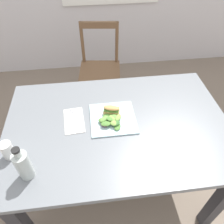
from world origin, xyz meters
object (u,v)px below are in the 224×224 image
at_px(plate_lunch, 113,118).
at_px(cup_extra_side, 8,150).
at_px(sandwich_half_front, 111,110).
at_px(fork_on_napkin, 74,118).
at_px(dining_table, 117,136).
at_px(bottle_cold_brew, 24,166).
at_px(chair_wooden_far, 100,69).

bearing_deg(plate_lunch, cup_extra_side, -160.96).
distance_m(plate_lunch, cup_extra_side, 0.59).
bearing_deg(sandwich_half_front, fork_on_napkin, -177.50).
distance_m(fork_on_napkin, cup_extra_side, 0.40).
bearing_deg(fork_on_napkin, dining_table, -15.76).
bearing_deg(bottle_cold_brew, cup_extra_side, 131.61).
relative_size(plate_lunch, bottle_cold_brew, 1.30).
distance_m(chair_wooden_far, bottle_cold_brew, 1.41).
bearing_deg(sandwich_half_front, dining_table, -71.90).
height_order(dining_table, fork_on_napkin, fork_on_napkin).
height_order(plate_lunch, cup_extra_side, cup_extra_side).
distance_m(sandwich_half_front, cup_extra_side, 0.60).
xyz_separation_m(chair_wooden_far, plate_lunch, (0.01, -0.97, 0.30)).
bearing_deg(cup_extra_side, sandwich_half_front, 22.87).
xyz_separation_m(bottle_cold_brew, cup_extra_side, (-0.11, 0.12, -0.03)).
xyz_separation_m(sandwich_half_front, fork_on_napkin, (-0.23, -0.01, -0.03)).
bearing_deg(sandwich_half_front, bottle_cold_brew, -141.59).
bearing_deg(fork_on_napkin, plate_lunch, -7.63).
xyz_separation_m(sandwich_half_front, cup_extra_side, (-0.56, -0.23, 0.01)).
xyz_separation_m(dining_table, sandwich_half_front, (-0.03, 0.08, 0.16)).
bearing_deg(chair_wooden_far, cup_extra_side, -115.29).
bearing_deg(plate_lunch, dining_table, -59.91).
distance_m(bottle_cold_brew, cup_extra_side, 0.16).
height_order(chair_wooden_far, sandwich_half_front, chair_wooden_far).
height_order(dining_table, plate_lunch, plate_lunch).
height_order(bottle_cold_brew, cup_extra_side, bottle_cold_brew).
xyz_separation_m(plate_lunch, cup_extra_side, (-0.56, -0.19, 0.04)).
bearing_deg(sandwich_half_front, chair_wooden_far, 90.32).
distance_m(chair_wooden_far, sandwich_half_front, 0.99).
xyz_separation_m(chair_wooden_far, cup_extra_side, (-0.55, -1.16, 0.34)).
relative_size(bottle_cold_brew, cup_extra_side, 2.11).
bearing_deg(dining_table, bottle_cold_brew, -150.20).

